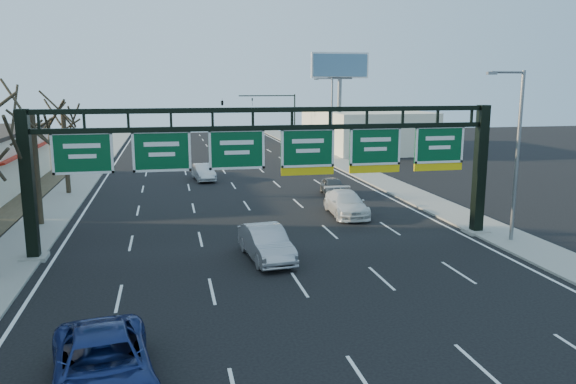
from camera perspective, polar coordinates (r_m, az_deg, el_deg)
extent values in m
plane|color=black|center=(22.17, 2.37, -11.12)|extent=(160.00, 160.00, 0.00)
cube|color=gray|center=(41.44, -22.44, -1.42)|extent=(3.00, 120.00, 0.12)
cube|color=gray|center=(44.53, 11.95, -0.02)|extent=(3.00, 120.00, 0.12)
cube|color=white|center=(41.07, -4.60, -0.80)|extent=(21.60, 120.00, 0.01)
cube|color=black|center=(29.02, -24.90, 0.54)|extent=(0.55, 0.55, 7.20)
cube|color=gray|center=(29.79, -24.36, -6.09)|extent=(1.20, 1.20, 0.20)
cube|color=black|center=(32.94, 18.90, 2.09)|extent=(0.55, 0.55, 7.20)
cube|color=gray|center=(33.62, 18.53, -3.81)|extent=(1.20, 1.20, 0.20)
cube|color=black|center=(28.39, -1.59, 8.35)|extent=(23.40, 0.25, 0.25)
cube|color=black|center=(28.45, -1.58, 6.54)|extent=(23.40, 0.25, 0.25)
cube|color=#054724|center=(28.35, -20.15, 3.74)|extent=(2.80, 0.10, 2.00)
cube|color=#054724|center=(28.07, -12.70, 4.07)|extent=(2.80, 0.10, 2.00)
cube|color=#054724|center=(28.27, -5.23, 4.34)|extent=(2.80, 0.10, 2.00)
cube|color=#054724|center=(28.94, 2.01, 4.53)|extent=(2.80, 0.10, 2.00)
cube|color=yellow|center=(29.10, 1.99, 2.14)|extent=(2.80, 0.10, 0.40)
cube|color=#054724|center=(30.04, 8.84, 4.64)|extent=(2.80, 0.10, 2.00)
cube|color=yellow|center=(30.19, 8.77, 2.34)|extent=(2.80, 0.10, 0.40)
cube|color=#054724|center=(31.53, 15.10, 4.68)|extent=(2.80, 0.10, 2.00)
cube|color=yellow|center=(31.68, 14.99, 2.49)|extent=(2.80, 0.10, 0.40)
cube|color=#AE1F11|center=(50.44, -24.94, 3.84)|extent=(1.20, 18.00, 0.40)
cube|color=beige|center=(74.51, 7.74, 6.32)|extent=(12.00, 20.00, 5.00)
cylinder|color=#2F261A|center=(36.03, -24.21, 2.33)|extent=(0.36, 0.36, 6.84)
cylinder|color=#2F261A|center=(45.80, -21.65, 3.91)|extent=(0.36, 0.36, 6.46)
cylinder|color=slate|center=(31.62, 22.26, 3.39)|extent=(0.20, 0.20, 9.00)
cylinder|color=slate|center=(30.92, 21.45, 11.48)|extent=(1.80, 0.12, 0.12)
cube|color=slate|center=(30.43, 20.00, 11.50)|extent=(0.50, 0.22, 0.15)
cylinder|color=slate|center=(62.58, 4.47, 7.48)|extent=(0.20, 0.20, 9.00)
cylinder|color=slate|center=(62.23, 3.72, 11.53)|extent=(1.80, 0.12, 0.12)
cube|color=slate|center=(61.99, 2.90, 11.49)|extent=(0.50, 0.22, 0.15)
cylinder|color=slate|center=(68.06, 5.21, 7.64)|extent=(0.50, 0.50, 9.00)
cube|color=slate|center=(67.96, 5.28, 11.43)|extent=(3.00, 0.30, 0.20)
cube|color=white|center=(67.99, 5.30, 12.70)|extent=(7.00, 0.30, 3.00)
cube|color=teal|center=(67.80, 5.35, 12.70)|extent=(6.60, 0.05, 2.60)
cylinder|color=black|center=(76.94, 0.68, 7.31)|extent=(0.18, 0.18, 7.00)
cylinder|color=black|center=(76.06, -2.15, 9.75)|extent=(7.60, 0.14, 0.14)
imported|color=black|center=(75.75, -3.65, 9.13)|extent=(0.20, 0.20, 1.00)
imported|color=black|center=(75.27, -6.70, 9.06)|extent=(0.54, 0.54, 1.62)
imported|color=navy|center=(16.66, -18.32, -16.47)|extent=(3.44, 6.07, 1.60)
imported|color=#9E9DA1|center=(27.08, -2.26, -5.20)|extent=(2.23, 5.04, 1.61)
imported|color=white|center=(36.31, 5.91, -1.16)|extent=(2.40, 5.33, 1.52)
imported|color=#424648|center=(42.68, 4.59, 0.56)|extent=(2.02, 4.10, 1.35)
imported|color=#B8B8BD|center=(49.81, -8.59, 2.00)|extent=(2.00, 4.48, 1.43)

